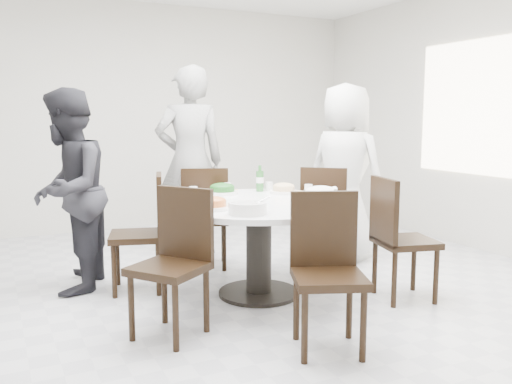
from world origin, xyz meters
name	(u,v)px	position (x,y,z in m)	size (l,w,h in m)	color
floor	(228,296)	(0.00, 0.00, 0.00)	(6.00, 6.00, 0.01)	silver
wall_back	(133,117)	(0.00, 3.00, 1.40)	(6.00, 0.01, 2.80)	silver
wall_right	(504,117)	(3.00, 0.00, 1.40)	(0.01, 6.00, 2.80)	silver
window	(503,107)	(2.98, 0.00, 1.50)	(0.04, 2.20, 1.40)	white
dining_table	(259,249)	(0.23, -0.07, 0.38)	(1.50, 1.50, 0.75)	white
chair_ne	(325,216)	(1.19, 0.44, 0.47)	(0.42, 0.42, 0.95)	black
chair_n	(205,217)	(0.15, 0.88, 0.47)	(0.42, 0.42, 0.95)	black
chair_nw	(136,233)	(-0.60, 0.46, 0.47)	(0.42, 0.42, 0.95)	black
chair_sw	(169,265)	(-0.65, -0.56, 0.47)	(0.42, 0.42, 0.95)	black
chair_s	(329,274)	(0.15, -1.18, 0.47)	(0.42, 0.42, 0.95)	black
chair_se	(406,239)	(1.21, -0.66, 0.47)	(0.42, 0.42, 0.95)	black
diner_right	(345,172)	(1.51, 0.58, 0.86)	(0.85, 0.55, 1.73)	white
diner_middle	(190,161)	(0.19, 1.42, 0.96)	(0.70, 0.46, 1.91)	black
diner_left	(68,191)	(-1.08, 0.70, 0.82)	(0.79, 0.62, 1.63)	black
dish_greens	(222,190)	(0.13, 0.43, 0.78)	(0.27, 0.27, 0.07)	white
dish_pale	(284,190)	(0.63, 0.23, 0.78)	(0.24, 0.24, 0.06)	white
dish_orange	(195,199)	(-0.24, 0.08, 0.79)	(0.26, 0.26, 0.07)	white
dish_redbrown	(316,197)	(0.64, -0.25, 0.78)	(0.26, 0.26, 0.06)	white
dish_tofu	(213,205)	(-0.22, -0.25, 0.78)	(0.25, 0.25, 0.06)	white
rice_bowl	(321,199)	(0.53, -0.50, 0.81)	(0.27, 0.27, 0.12)	silver
soup_bowl	(247,208)	(-0.07, -0.52, 0.79)	(0.26, 0.26, 0.08)	white
beverage_bottle	(260,178)	(0.50, 0.45, 0.87)	(0.07, 0.07, 0.23)	#29682C
tea_cups	(228,188)	(0.23, 0.52, 0.79)	(0.07, 0.07, 0.08)	white
chopsticks	(228,191)	(0.25, 0.57, 0.76)	(0.24, 0.04, 0.01)	tan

